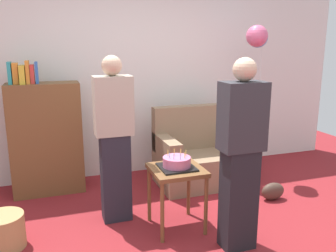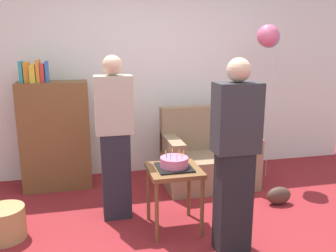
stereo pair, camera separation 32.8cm
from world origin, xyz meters
name	(u,v)px [view 1 (the left image)]	position (x,y,z in m)	size (l,w,h in m)	color
ground_plane	(198,245)	(0.00, 0.00, 0.00)	(8.00, 8.00, 0.00)	maroon
wall_back	(138,73)	(0.00, 2.05, 1.35)	(6.00, 0.10, 2.70)	silver
couch	(200,156)	(0.61, 1.35, 0.34)	(1.10, 0.70, 0.96)	#8C7054
bookshelf	(46,137)	(-1.21, 1.66, 0.67)	(0.80, 0.36, 1.55)	brown
side_table	(177,177)	(-0.07, 0.36, 0.51)	(0.48, 0.48, 0.60)	brown
birthday_cake	(177,163)	(-0.07, 0.36, 0.65)	(0.32, 0.32, 0.17)	black
person_blowing_candles	(114,139)	(-0.58, 0.73, 0.83)	(0.36, 0.22, 1.63)	#23232D
person_holding_cake	(241,155)	(0.32, -0.11, 0.83)	(0.36, 0.22, 1.63)	black
wicker_basket	(3,232)	(-1.60, 0.52, 0.15)	(0.36, 0.36, 0.30)	#A88451
handbag	(273,191)	(1.18, 0.59, 0.10)	(0.28, 0.14, 0.20)	#473328
balloon_bunch	(257,37)	(1.36, 1.36, 1.81)	(0.31, 0.33, 1.96)	silver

